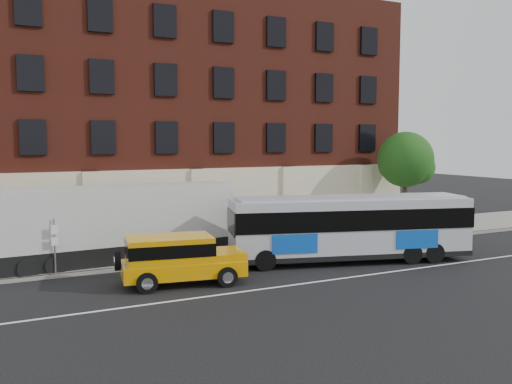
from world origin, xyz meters
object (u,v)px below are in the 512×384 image
sign_pole (55,243)px  street_tree (406,162)px  city_bus (350,226)px  yellow_suv (177,257)px  shipping_container (118,225)px

sign_pole → street_tree: (22.04, 3.34, 2.96)m
city_bus → yellow_suv: city_bus is taller
city_bus → yellow_suv: bearing=-177.6°
city_bus → shipping_container: 10.98m
street_tree → city_bus: street_tree is taller
city_bus → shipping_container: size_ratio=1.06×
city_bus → yellow_suv: (-8.74, -0.36, -0.61)m
city_bus → sign_pole: bearing=166.6°
street_tree → yellow_suv: street_tree is taller
sign_pole → city_bus: 13.37m
sign_pole → shipping_container: shipping_container is taller
sign_pole → yellow_suv: (4.26, -3.45, -0.32)m
yellow_suv → shipping_container: bearing=104.5°
city_bus → shipping_container: shipping_container is taller
sign_pole → shipping_container: 3.34m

